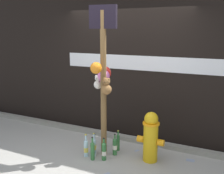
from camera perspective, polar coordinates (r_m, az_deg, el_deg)
ground_plane at (r=4.53m, az=-3.23°, el=-15.49°), size 14.00×14.00×0.00m
building_wall at (r=5.22m, az=3.61°, el=7.27°), size 10.00×0.21×3.32m
curb_strip at (r=5.29m, az=1.84°, el=-10.79°), size 8.00×0.12×0.08m
memorial_post at (r=4.29m, az=-1.98°, el=3.74°), size 0.45×0.59×2.49m
fire_hydrant at (r=4.38m, az=8.36°, el=-10.55°), size 0.45×0.27×0.83m
bottle_0 at (r=4.79m, az=1.33°, el=-11.76°), size 0.06×0.06×0.37m
bottle_1 at (r=4.60m, az=-5.65°, el=-12.95°), size 0.07×0.07×0.39m
bottle_2 at (r=4.69m, az=-3.81°, el=-12.54°), size 0.07×0.07×0.37m
bottle_3 at (r=4.59m, az=-3.94°, el=-12.78°), size 0.07×0.07×0.41m
bottle_4 at (r=4.93m, az=-1.94°, el=-10.94°), size 0.07×0.07×0.40m
bottle_5 at (r=4.64m, az=0.62°, el=-12.69°), size 0.08×0.08×0.38m
bottle_6 at (r=4.46m, az=-1.75°, el=-13.67°), size 0.08×0.08×0.39m
bottle_7 at (r=4.48m, az=-4.23°, el=-13.48°), size 0.07×0.07×0.40m
litter_0 at (r=4.85m, az=5.38°, el=-13.52°), size 0.08×0.10×0.01m
litter_2 at (r=4.69m, az=16.59°, el=-14.95°), size 0.14×0.10×0.01m
litter_3 at (r=5.45m, az=-3.49°, el=-10.51°), size 0.11×0.11×0.01m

